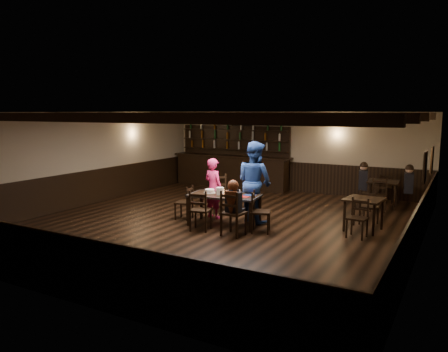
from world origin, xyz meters
The scene contains 25 objects.
ground centered at (0.00, 0.00, 0.00)m, with size 10.00×10.00×0.00m, color black.
room_shell centered at (0.01, 0.04, 1.75)m, with size 9.02×10.02×2.71m.
dining_table centered at (0.20, -0.19, 0.68)m, with size 1.77×1.03×0.75m.
chair_near_left centered at (-0.05, -0.91, 0.55)m, with size 0.52×0.51×0.95m.
chair_near_right centered at (0.79, -0.93, 0.59)m, with size 0.51×0.49×1.01m.
chair_end_left centered at (-0.93, -0.13, 0.50)m, with size 0.44×0.46×0.86m.
chair_end_right centered at (1.13, -0.33, 0.55)m, with size 0.54×0.55×0.94m.
chair_far_pushed centered at (-0.67, 1.09, 0.59)m, with size 0.66×0.65×1.02m.
woman_pink centered at (-0.41, 0.34, 0.77)m, with size 0.56×0.37×1.54m, color #D82F5A.
man_blue centered at (0.66, 0.52, 1.00)m, with size 0.97×0.76×2.00m, color navy.
seated_person centered at (0.80, -0.86, 0.82)m, with size 0.33×0.50×0.81m.
cake centered at (-0.22, -0.16, 0.79)m, with size 0.29×0.29×0.09m.
plate_stack_a centered at (0.11, -0.24, 0.84)m, with size 0.19×0.19×0.18m, color white.
plate_stack_b centered at (0.37, -0.12, 0.86)m, with size 0.18×0.18×0.21m, color white.
tea_light centered at (0.26, -0.06, 0.78)m, with size 0.06×0.06×0.06m.
salt_shaker centered at (0.55, -0.21, 0.80)m, with size 0.04×0.04×0.09m, color silver.
pepper_shaker centered at (0.67, -0.26, 0.80)m, with size 0.04×0.04×0.09m, color #A5A8AD.
drink_glass centered at (0.49, 0.01, 0.81)m, with size 0.07×0.07×0.11m, color silver.
menu_red centered at (0.69, -0.18, 0.75)m, with size 0.30×0.21×0.00m, color maroon.
menu_blue centered at (0.76, 0.04, 0.75)m, with size 0.28×0.20×0.00m, color #0F1F4C.
bar_counter centered at (-2.21, 4.72, 0.73)m, with size 4.47×0.70×2.20m.
back_table_a centered at (3.22, 0.96, 0.65)m, with size 0.88×0.88×0.75m.
back_table_b centered at (3.16, 3.85, 0.65)m, with size 0.88×0.88×0.75m.
bg_patron_left centered at (2.63, 3.73, 0.87)m, with size 0.30×0.43×0.81m.
bg_patron_right centered at (3.84, 3.83, 0.87)m, with size 0.29×0.42×0.80m.
Camera 1 is at (5.17, -9.12, 2.72)m, focal length 35.00 mm.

